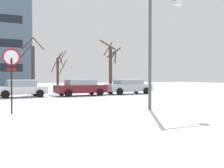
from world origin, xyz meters
TOP-DOWN VIEW (x-y plane):
  - ground_plane at (0.00, 0.00)m, footprint 120.00×120.00m
  - road_surface at (0.00, 3.66)m, footprint 80.00×9.32m
  - stop_sign at (-2.41, -1.40)m, footprint 0.75×0.15m
  - street_lamp at (4.49, -2.67)m, footprint 2.05×0.36m
  - parked_car_white at (-0.56, 9.26)m, footprint 4.12×2.14m
  - parked_car_maroon at (4.50, 8.90)m, footprint 4.55×2.23m
  - parked_car_silver at (9.57, 9.22)m, footprint 4.64×2.18m
  - tree_far_right at (0.88, 12.13)m, footprint 2.21×2.21m
  - tree_far_mid at (9.31, 12.67)m, footprint 2.56×2.56m
  - tree_far_left at (3.46, 12.62)m, footprint 1.51×1.43m

SIDE VIEW (x-z plane):
  - ground_plane at x=0.00m, z-range 0.00..0.00m
  - road_surface at x=0.00m, z-range 0.00..0.00m
  - parked_car_white at x=-0.56m, z-range 0.01..1.46m
  - parked_car_silver at x=9.57m, z-range 0.03..1.46m
  - parked_car_maroon at x=4.50m, z-range 0.02..1.48m
  - stop_sign at x=-2.41m, z-range 0.59..3.52m
  - tree_far_left at x=3.46m, z-range -0.07..4.27m
  - tree_far_right at x=0.88m, z-range -0.24..5.32m
  - tree_far_mid at x=9.31m, z-range 0.02..5.69m
  - street_lamp at x=4.49m, z-range 0.68..6.60m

